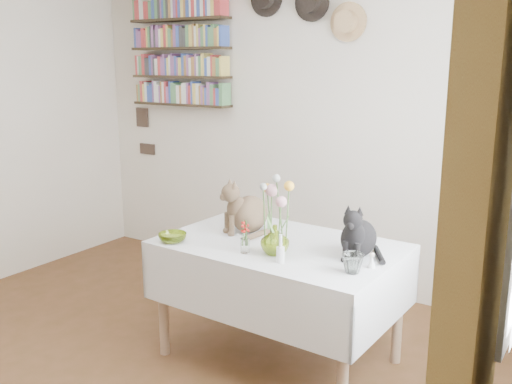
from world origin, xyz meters
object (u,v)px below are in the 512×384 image
Objects in this scene: black_cat at (359,228)px; tabby_cat at (250,204)px; dining_table at (279,272)px; flower_vase at (275,240)px; bookshelf_unit at (180,53)px.

tabby_cat is at bearing 170.02° from black_cat.
dining_table is 4.54× the size of black_cat.
dining_table is 0.33m from flower_vase.
flower_vase is (-0.40, -0.23, -0.07)m from black_cat.
bookshelf_unit reaches higher than tabby_cat.
flower_vase is at bearing -6.86° from tabby_cat.
tabby_cat is (-0.28, 0.11, 0.35)m from dining_table.
tabby_cat is at bearing -36.78° from bookshelf_unit.
bookshelf_unit is (-1.43, 1.07, 0.93)m from tabby_cat.
tabby_cat reaches higher than black_cat.
bookshelf_unit reaches higher than dining_table.
black_cat is (0.47, 0.05, 0.34)m from dining_table.
tabby_cat is 1.12× the size of black_cat.
black_cat is 1.87× the size of flower_vase.
flower_vase is (0.36, -0.29, -0.09)m from tabby_cat.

